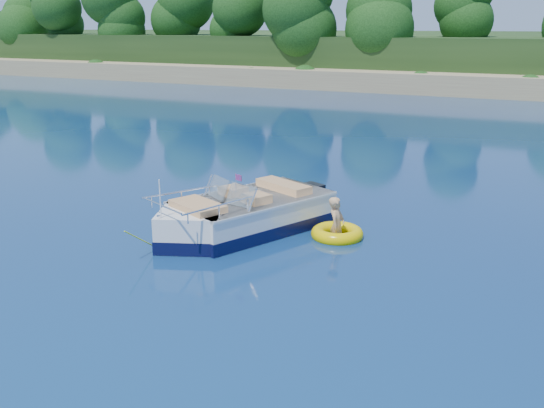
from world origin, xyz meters
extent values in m
plane|color=#0B1A4D|center=(0.00, 0.00, 0.00)|extent=(160.00, 160.00, 0.00)
cube|color=#8F7653|center=(0.00, 38.00, 0.50)|extent=(170.00, 8.00, 2.00)
cube|color=black|center=(0.00, 65.00, 1.00)|extent=(170.00, 56.00, 6.00)
cylinder|color=black|center=(-45.00, 41.00, 2.90)|extent=(0.44, 0.44, 2.80)
sphere|color=black|center=(-45.00, 41.00, 5.56)|extent=(4.62, 4.62, 4.62)
cylinder|color=black|center=(-18.00, 40.50, 3.10)|extent=(0.44, 0.44, 3.20)
sphere|color=black|center=(-18.00, 40.50, 6.14)|extent=(5.28, 5.28, 5.28)
cylinder|color=black|center=(0.00, 42.00, 3.30)|extent=(0.44, 0.44, 3.60)
sphere|color=black|center=(0.00, 42.00, 6.72)|extent=(5.94, 5.94, 5.94)
cube|color=white|center=(-2.52, 2.07, 0.31)|extent=(3.43, 4.37, 1.08)
cube|color=white|center=(-3.26, 0.39, 0.31)|extent=(1.88, 1.88, 1.08)
cube|color=black|center=(-2.52, 2.07, 0.16)|extent=(3.47, 4.42, 0.31)
cube|color=black|center=(-3.26, 0.39, 0.16)|extent=(1.92, 1.92, 0.31)
cube|color=tan|center=(-2.40, 2.35, 0.61)|extent=(2.59, 3.14, 0.10)
cube|color=white|center=(-2.52, 2.07, 0.82)|extent=(3.46, 4.39, 0.06)
cube|color=black|center=(-1.68, 4.01, 0.36)|extent=(0.66, 0.55, 0.92)
cube|color=#8C9EA5|center=(-3.23, 1.60, 1.12)|extent=(0.82, 0.65, 0.50)
cube|color=#8C9EA5|center=(-2.39, 1.23, 1.12)|extent=(0.84, 0.47, 0.50)
cube|color=tan|center=(-3.05, 2.02, 0.85)|extent=(0.74, 0.74, 0.41)
cube|color=tan|center=(-2.20, 1.65, 0.85)|extent=(0.74, 0.74, 0.41)
cube|color=tan|center=(-2.12, 3.01, 0.85)|extent=(1.69, 1.16, 0.39)
cube|color=tan|center=(-3.18, 0.57, 0.83)|extent=(1.55, 1.25, 0.35)
cylinder|color=white|center=(-3.57, -0.33, 1.29)|extent=(0.04, 0.04, 0.87)
cube|color=red|center=(-2.47, 1.26, 1.53)|extent=(0.21, 0.10, 0.14)
cube|color=silver|center=(-3.59, -0.37, 0.88)|extent=(0.12, 0.10, 0.05)
cylinder|color=#ECFA1B|center=(-3.87, -0.64, 0.36)|extent=(0.09, 1.10, 0.78)
torus|color=#F2CF01|center=(-0.40, 2.42, 0.08)|extent=(1.35, 1.35, 0.34)
torus|color=red|center=(-0.40, 2.42, 0.10)|extent=(1.11, 1.11, 0.11)
imported|color=tan|center=(-0.39, 2.36, 0.00)|extent=(0.42, 0.83, 1.58)
camera|label=1|loc=(4.27, -10.78, 4.97)|focal=40.00mm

